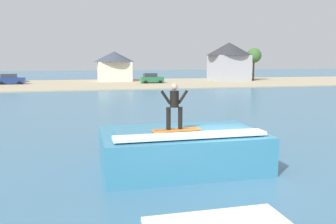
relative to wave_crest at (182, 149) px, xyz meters
name	(u,v)px	position (x,y,z in m)	size (l,w,h in m)	color
ground_plane	(227,174)	(1.41, -1.12, -0.75)	(260.00, 260.00, 0.00)	#3F6C8A
wave_crest	(182,149)	(0.00, 0.00, 0.00)	(6.06, 3.85, 1.60)	teal
surfboard	(176,130)	(-0.38, -0.60, 0.88)	(1.81, 0.56, 0.06)	orange
surfer	(174,104)	(-0.45, -0.61, 1.83)	(1.02, 0.32, 1.66)	black
shoreline_bank	(113,84)	(1.41, 48.12, -0.68)	(120.00, 24.90, 0.15)	tan
car_near_shore	(11,79)	(-15.09, 49.73, 0.19)	(4.18, 2.03, 1.86)	navy
car_far_shore	(151,78)	(7.94, 47.20, 0.19)	(3.89, 2.30, 1.86)	#23663D
house_gabled_white	(229,59)	(24.05, 51.58, 3.43)	(8.77, 8.77, 7.43)	#9EA3AD
house_small_cottage	(114,65)	(2.27, 54.48, 2.46)	(7.59, 7.59, 5.67)	beige
tree_tall_bare	(254,56)	(28.73, 50.38, 4.14)	(2.83, 2.83, 6.36)	brown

